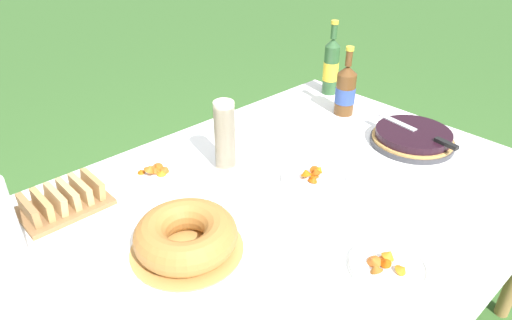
{
  "coord_description": "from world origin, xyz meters",
  "views": [
    {
      "loc": [
        -0.84,
        -0.81,
        1.57
      ],
      "look_at": [
        0.07,
        0.16,
        0.77
      ],
      "focal_mm": 32.0,
      "sensor_mm": 36.0,
      "label": 1
    }
  ],
  "objects_px": {
    "serving_knife": "(421,132)",
    "cider_bottle_amber": "(346,90)",
    "berry_tart": "(413,138)",
    "snack_plate_right": "(157,171)",
    "snack_plate_left": "(388,266)",
    "bundt_cake": "(186,236)",
    "cider_bottle_green": "(331,66)",
    "cup_stack": "(225,136)",
    "snack_plate_near": "(315,177)",
    "bread_board": "(63,201)"
  },
  "relations": [
    {
      "from": "cup_stack",
      "to": "cider_bottle_amber",
      "type": "height_order",
      "value": "cider_bottle_amber"
    },
    {
      "from": "cup_stack",
      "to": "cider_bottle_green",
      "type": "relative_size",
      "value": 0.74
    },
    {
      "from": "berry_tart",
      "to": "serving_knife",
      "type": "relative_size",
      "value": 0.85
    },
    {
      "from": "berry_tart",
      "to": "cider_bottle_amber",
      "type": "xyz_separation_m",
      "value": [
        0.03,
        0.35,
        0.08
      ]
    },
    {
      "from": "serving_knife",
      "to": "snack_plate_right",
      "type": "height_order",
      "value": "serving_knife"
    },
    {
      "from": "cider_bottle_amber",
      "to": "snack_plate_right",
      "type": "height_order",
      "value": "cider_bottle_amber"
    },
    {
      "from": "bundt_cake",
      "to": "cider_bottle_green",
      "type": "distance_m",
      "value": 1.24
    },
    {
      "from": "cup_stack",
      "to": "cider_bottle_green",
      "type": "distance_m",
      "value": 0.82
    },
    {
      "from": "berry_tart",
      "to": "cup_stack",
      "type": "xyz_separation_m",
      "value": [
        -0.64,
        0.36,
        0.1
      ]
    },
    {
      "from": "cup_stack",
      "to": "snack_plate_near",
      "type": "relative_size",
      "value": 1.11
    },
    {
      "from": "cup_stack",
      "to": "snack_plate_near",
      "type": "distance_m",
      "value": 0.34
    },
    {
      "from": "cider_bottle_amber",
      "to": "snack_plate_left",
      "type": "bearing_deg",
      "value": -135.49
    },
    {
      "from": "cider_bottle_green",
      "to": "bread_board",
      "type": "height_order",
      "value": "cider_bottle_green"
    },
    {
      "from": "bundt_cake",
      "to": "snack_plate_near",
      "type": "relative_size",
      "value": 1.36
    },
    {
      "from": "berry_tart",
      "to": "snack_plate_left",
      "type": "distance_m",
      "value": 0.72
    },
    {
      "from": "cup_stack",
      "to": "snack_plate_near",
      "type": "height_order",
      "value": "cup_stack"
    },
    {
      "from": "cup_stack",
      "to": "cider_bottle_amber",
      "type": "relative_size",
      "value": 0.85
    },
    {
      "from": "cider_bottle_green",
      "to": "cider_bottle_amber",
      "type": "height_order",
      "value": "cider_bottle_green"
    },
    {
      "from": "bundt_cake",
      "to": "snack_plate_left",
      "type": "relative_size",
      "value": 1.5
    },
    {
      "from": "bundt_cake",
      "to": "cider_bottle_green",
      "type": "relative_size",
      "value": 0.9
    },
    {
      "from": "serving_knife",
      "to": "cider_bottle_green",
      "type": "bearing_deg",
      "value": -8.64
    },
    {
      "from": "berry_tart",
      "to": "snack_plate_left",
      "type": "relative_size",
      "value": 1.53
    },
    {
      "from": "cup_stack",
      "to": "snack_plate_left",
      "type": "relative_size",
      "value": 1.22
    },
    {
      "from": "berry_tart",
      "to": "bundt_cake",
      "type": "distance_m",
      "value": 0.99
    },
    {
      "from": "serving_knife",
      "to": "cup_stack",
      "type": "xyz_separation_m",
      "value": [
        -0.63,
        0.39,
        0.06
      ]
    },
    {
      "from": "snack_plate_near",
      "to": "bread_board",
      "type": "xyz_separation_m",
      "value": [
        -0.69,
        0.43,
        0.02
      ]
    },
    {
      "from": "cider_bottle_amber",
      "to": "bread_board",
      "type": "relative_size",
      "value": 1.15
    },
    {
      "from": "bundt_cake",
      "to": "snack_plate_left",
      "type": "xyz_separation_m",
      "value": [
        0.34,
        -0.42,
        -0.04
      ]
    },
    {
      "from": "snack_plate_right",
      "to": "cider_bottle_amber",
      "type": "bearing_deg",
      "value": -8.65
    },
    {
      "from": "berry_tart",
      "to": "snack_plate_left",
      "type": "bearing_deg",
      "value": -154.2
    },
    {
      "from": "cider_bottle_amber",
      "to": "snack_plate_left",
      "type": "xyz_separation_m",
      "value": [
        -0.68,
        -0.67,
        -0.1
      ]
    },
    {
      "from": "cup_stack",
      "to": "bread_board",
      "type": "bearing_deg",
      "value": 163.08
    },
    {
      "from": "cup_stack",
      "to": "snack_plate_right",
      "type": "height_order",
      "value": "cup_stack"
    },
    {
      "from": "berry_tart",
      "to": "snack_plate_right",
      "type": "xyz_separation_m",
      "value": [
        -0.84,
        0.49,
        -0.01
      ]
    },
    {
      "from": "berry_tart",
      "to": "cider_bottle_amber",
      "type": "relative_size",
      "value": 1.06
    },
    {
      "from": "bundt_cake",
      "to": "snack_plate_near",
      "type": "bearing_deg",
      "value": -1.49
    },
    {
      "from": "berry_tart",
      "to": "snack_plate_right",
      "type": "height_order",
      "value": "snack_plate_right"
    },
    {
      "from": "cup_stack",
      "to": "cider_bottle_green",
      "type": "bearing_deg",
      "value": 13.0
    },
    {
      "from": "cup_stack",
      "to": "snack_plate_left",
      "type": "bearing_deg",
      "value": -91.1
    },
    {
      "from": "snack_plate_left",
      "to": "snack_plate_right",
      "type": "distance_m",
      "value": 0.82
    },
    {
      "from": "cider_bottle_green",
      "to": "snack_plate_left",
      "type": "xyz_separation_m",
      "value": [
        -0.81,
        -0.86,
        -0.12
      ]
    },
    {
      "from": "bundt_cake",
      "to": "cider_bottle_amber",
      "type": "height_order",
      "value": "cider_bottle_amber"
    },
    {
      "from": "cup_stack",
      "to": "cider_bottle_amber",
      "type": "distance_m",
      "value": 0.67
    },
    {
      "from": "serving_knife",
      "to": "cider_bottle_amber",
      "type": "relative_size",
      "value": 1.26
    },
    {
      "from": "cup_stack",
      "to": "cider_bottle_green",
      "type": "xyz_separation_m",
      "value": [
        0.8,
        0.18,
        0.01
      ]
    },
    {
      "from": "snack_plate_right",
      "to": "serving_knife",
      "type": "bearing_deg",
      "value": -31.59
    },
    {
      "from": "snack_plate_right",
      "to": "bread_board",
      "type": "relative_size",
      "value": 0.77
    },
    {
      "from": "berry_tart",
      "to": "cup_stack",
      "type": "bearing_deg",
      "value": 150.57
    },
    {
      "from": "cup_stack",
      "to": "bundt_cake",
      "type": "bearing_deg",
      "value": -144.02
    },
    {
      "from": "berry_tart",
      "to": "bread_board",
      "type": "bearing_deg",
      "value": 155.9
    }
  ]
}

